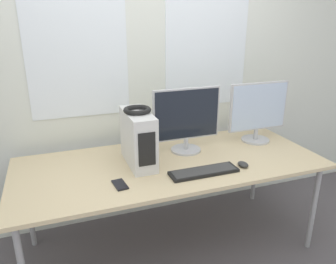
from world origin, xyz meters
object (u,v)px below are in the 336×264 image
monitor_main (187,119)px  mouse (243,164)px  cell_phone (120,185)px  pc_tower (138,138)px  keyboard (204,172)px  monitor_right_near (258,111)px  headphones (137,110)px

monitor_main → mouse: (0.27, -0.41, -0.25)m
monitor_main → cell_phone: (-0.62, -0.38, -0.26)m
pc_tower → keyboard: size_ratio=0.92×
monitor_right_near → mouse: bearing=-133.0°
pc_tower → mouse: (0.68, -0.31, -0.18)m
monitor_main → mouse: 0.55m
pc_tower → cell_phone: (-0.20, -0.28, -0.19)m
headphones → mouse: headphones is taller
headphones → mouse: 0.85m
monitor_right_near → keyboard: 0.84m
pc_tower → keyboard: pc_tower is taller
headphones → monitor_right_near: bearing=5.2°
monitor_main → mouse: size_ratio=5.82×
keyboard → cell_phone: keyboard is taller
monitor_right_near → cell_phone: bearing=-163.2°
pc_tower → headphones: (0.00, 0.00, 0.21)m
keyboard → mouse: size_ratio=5.16×
pc_tower → monitor_right_near: bearing=5.3°
mouse → monitor_main: bearing=123.2°
monitor_main → monitor_right_near: bearing=0.0°
headphones → mouse: size_ratio=2.08×
pc_tower → keyboard: 0.52m
monitor_main → mouse: bearing=-56.8°
monitor_right_near → keyboard: size_ratio=1.11×
headphones → cell_phone: size_ratio=1.29×
pc_tower → monitor_right_near: (1.07, 0.10, 0.07)m
headphones → keyboard: 0.63m
monitor_main → pc_tower: bearing=-166.7°
mouse → keyboard: bearing=179.8°
monitor_right_near → mouse: (-0.38, -0.41, -0.25)m
cell_phone → monitor_main: bearing=25.5°
headphones → cell_phone: (-0.20, -0.29, -0.40)m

